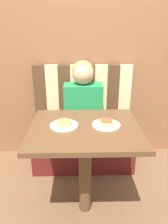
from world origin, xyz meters
TOP-DOWN VIEW (x-y plane):
  - ground_plane at (0.00, 0.00)m, footprint 12.00×12.00m
  - wall_back at (0.00, 0.97)m, footprint 7.00×0.05m
  - booth_seat at (0.00, 0.67)m, footprint 1.06×0.48m
  - booth_backrest at (0.00, 0.88)m, footprint 1.06×0.06m
  - dining_table at (0.00, 0.00)m, footprint 0.81×0.71m
  - person at (0.00, 0.68)m, footprint 0.39×0.24m
  - plate_left at (-0.16, 0.02)m, footprint 0.21×0.21m
  - plate_right at (0.16, 0.02)m, footprint 0.21×0.21m
  - pizza_left at (-0.16, 0.02)m, footprint 0.12×0.12m
  - pizza_right at (0.16, 0.02)m, footprint 0.12×0.12m

SIDE VIEW (x-z plane):
  - ground_plane at x=0.00m, z-range 0.00..0.00m
  - booth_seat at x=0.00m, z-range 0.00..0.47m
  - dining_table at x=0.00m, z-range 0.26..1.03m
  - booth_backrest at x=0.00m, z-range 0.47..1.08m
  - plate_left at x=-0.16m, z-range 0.77..0.78m
  - plate_right at x=0.16m, z-range 0.77..0.78m
  - pizza_left at x=-0.16m, z-range 0.78..0.81m
  - pizza_right at x=0.16m, z-range 0.78..0.81m
  - person at x=0.00m, z-range 0.47..1.15m
  - wall_back at x=0.00m, z-range 0.00..2.60m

